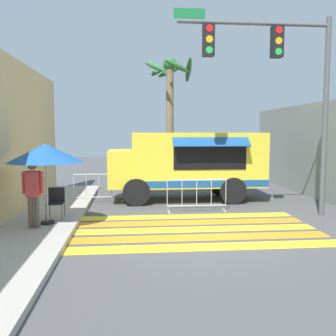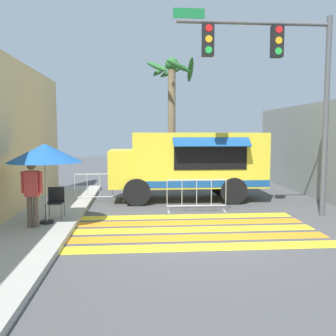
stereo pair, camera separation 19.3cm
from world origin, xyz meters
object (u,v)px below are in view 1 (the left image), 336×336
object	(u,v)px
palm_tree	(170,99)
traffic_signal_pole	(278,70)
folding_chair	(56,200)
food_truck	(185,161)
vendor_person	(33,190)
barricade_side	(99,188)
barricade_front	(197,196)
patio_umbrella	(46,153)

from	to	relation	value
palm_tree	traffic_signal_pole	bearing A→B (deg)	-69.13
traffic_signal_pole	folding_chair	size ratio (longest dim) A/B	7.09
food_truck	vendor_person	size ratio (longest dim) A/B	3.35
palm_tree	folding_chair	bearing A→B (deg)	-119.84
folding_chair	traffic_signal_pole	bearing A→B (deg)	22.61
folding_chair	barricade_side	distance (m)	3.17
food_truck	barricade_front	distance (m)	2.25
vendor_person	palm_tree	xyz separation A→B (m)	(4.25, 7.88, 2.97)
food_truck	vendor_person	distance (m)	6.15
barricade_front	patio_umbrella	bearing A→B (deg)	-157.50
patio_umbrella	barricade_side	xyz separation A→B (m)	(1.03, 3.68, -1.49)
barricade_front	folding_chair	bearing A→B (deg)	-165.03
palm_tree	vendor_person	bearing A→B (deg)	-118.31
food_truck	folding_chair	world-z (taller)	food_truck
traffic_signal_pole	vendor_person	xyz separation A→B (m)	(-6.76, -1.29, -3.26)
food_truck	traffic_signal_pole	world-z (taller)	traffic_signal_pole
food_truck	barricade_front	xyz separation A→B (m)	(0.09, -2.04, -0.94)
food_truck	traffic_signal_pole	distance (m)	4.73
folding_chair	barricade_front	size ratio (longest dim) A/B	0.44
patio_umbrella	vendor_person	bearing A→B (deg)	-120.46
folding_chair	palm_tree	size ratio (longest dim) A/B	0.14
food_truck	palm_tree	bearing A→B (deg)	93.22
patio_umbrella	barricade_side	bearing A→B (deg)	74.44
food_truck	folding_chair	xyz separation A→B (m)	(-4.11, -3.16, -0.80)
patio_umbrella	barricade_side	world-z (taller)	patio_umbrella
palm_tree	barricade_side	bearing A→B (deg)	-128.18
folding_chair	barricade_side	xyz separation A→B (m)	(0.93, 3.03, -0.14)
vendor_person	traffic_signal_pole	bearing A→B (deg)	19.77
traffic_signal_pole	vendor_person	size ratio (longest dim) A/B	3.56
folding_chair	palm_tree	world-z (taller)	palm_tree
vendor_person	palm_tree	size ratio (longest dim) A/B	0.28
patio_umbrella	folding_chair	distance (m)	1.50
food_truck	vendor_person	world-z (taller)	food_truck
food_truck	folding_chair	size ratio (longest dim) A/B	6.67
palm_tree	patio_umbrella	bearing A→B (deg)	-118.19
traffic_signal_pole	barricade_side	size ratio (longest dim) A/B	3.32
folding_chair	barricade_side	world-z (taller)	barricade_side
patio_umbrella	folding_chair	world-z (taller)	patio_umbrella
food_truck	barricade_side	size ratio (longest dim) A/B	3.12
folding_chair	barricade_front	bearing A→B (deg)	35.58
patio_umbrella	barricade_side	size ratio (longest dim) A/B	1.16
patio_umbrella	barricade_front	xyz separation A→B (m)	(4.29, 1.78, -1.49)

